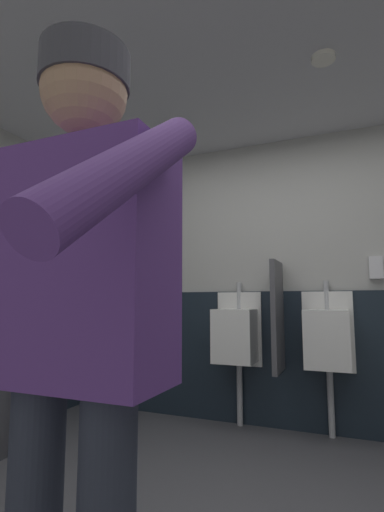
{
  "coord_description": "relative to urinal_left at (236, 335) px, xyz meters",
  "views": [
    {
      "loc": [
        0.5,
        -1.63,
        1.07
      ],
      "look_at": [
        -0.08,
        -0.23,
        1.25
      ],
      "focal_mm": 26.25,
      "sensor_mm": 36.0,
      "label": 1
    }
  ],
  "objects": [
    {
      "name": "wall_back",
      "position": [
        0.41,
        0.22,
        0.49
      ],
      "size": [
        4.94,
        0.12,
        2.54
      ],
      "primitive_type": "cube",
      "color": "#B2B2AD",
      "rests_on": "ground_plane"
    },
    {
      "name": "wainscot_band_back",
      "position": [
        0.41,
        0.14,
        -0.2
      ],
      "size": [
        4.34,
        0.03,
        1.16
      ],
      "primitive_type": "cube",
      "color": "#19232D",
      "rests_on": "ground_plane"
    },
    {
      "name": "ceiling_slab",
      "position": [
        0.41,
        -1.57,
        1.78
      ],
      "size": [
        4.94,
        4.06,
        0.04
      ],
      "primitive_type": "cube",
      "color": "silver"
    },
    {
      "name": "downlight_far",
      "position": [
        0.85,
        -0.97,
        1.75
      ],
      "size": [
        0.14,
        0.14,
        0.03
      ],
      "primitive_type": "cylinder",
      "color": "white"
    },
    {
      "name": "urinal_left",
      "position": [
        0.0,
        0.0,
        0.0
      ],
      "size": [
        0.4,
        0.34,
        1.24
      ],
      "color": "white",
      "rests_on": "ground_plane"
    },
    {
      "name": "urinal_middle",
      "position": [
        0.75,
        0.0,
        0.0
      ],
      "size": [
        0.4,
        0.34,
        1.24
      ],
      "color": "white",
      "rests_on": "ground_plane"
    },
    {
      "name": "privacy_divider_panel",
      "position": [
        0.38,
        -0.07,
        0.17
      ],
      "size": [
        0.04,
        0.4,
        0.9
      ],
      "primitive_type": "cube",
      "color": "#4C4C51"
    },
    {
      "name": "person",
      "position": [
        0.26,
        -2.41,
        0.29
      ],
      "size": [
        0.72,
        0.6,
        1.77
      ],
      "color": "#2D3342",
      "rests_on": "ground_plane"
    },
    {
      "name": "soap_dispenser",
      "position": [
        1.13,
        0.12,
        0.56
      ],
      "size": [
        0.1,
        0.07,
        0.18
      ],
      "primitive_type": "cube",
      "color": "silver"
    }
  ]
}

